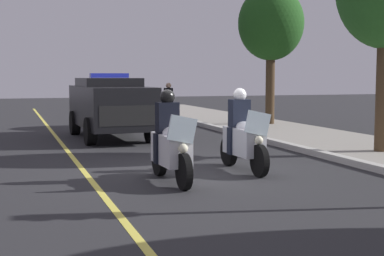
% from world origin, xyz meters
% --- Properties ---
extents(ground_plane, '(80.00, 80.00, 0.00)m').
position_xyz_m(ground_plane, '(0.00, 0.00, 0.00)').
color(ground_plane, '#28282B').
extents(curb_strip, '(48.00, 0.24, 0.15)m').
position_xyz_m(curb_strip, '(0.00, 3.62, 0.07)').
color(curb_strip, '#B7B5AD').
rests_on(curb_strip, ground).
extents(lane_stripe_center, '(48.00, 0.12, 0.01)m').
position_xyz_m(lane_stripe_center, '(0.00, -2.14, 0.00)').
color(lane_stripe_center, '#E0D14C').
rests_on(lane_stripe_center, ground).
extents(police_motorcycle_lead_left, '(2.14, 0.58, 1.72)m').
position_xyz_m(police_motorcycle_lead_left, '(0.95, -0.76, 0.70)').
color(police_motorcycle_lead_left, black).
rests_on(police_motorcycle_lead_left, ground).
extents(police_motorcycle_lead_right, '(2.14, 0.58, 1.72)m').
position_xyz_m(police_motorcycle_lead_right, '(0.23, 1.02, 0.70)').
color(police_motorcycle_lead_right, black).
rests_on(police_motorcycle_lead_right, ground).
extents(police_suv, '(4.96, 2.19, 2.05)m').
position_xyz_m(police_suv, '(-6.67, -0.53, 1.07)').
color(police_suv, black).
rests_on(police_suv, ground).
extents(cyclist_background, '(1.76, 0.33, 1.69)m').
position_xyz_m(cyclist_background, '(-10.96, 2.60, 0.84)').
color(cyclist_background, black).
rests_on(cyclist_background, ground).
extents(tree_far_back, '(2.54, 2.54, 5.33)m').
position_xyz_m(tree_far_back, '(-8.97, 6.15, 3.95)').
color(tree_far_back, '#42301E').
rests_on(tree_far_back, sidewalk_strip).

